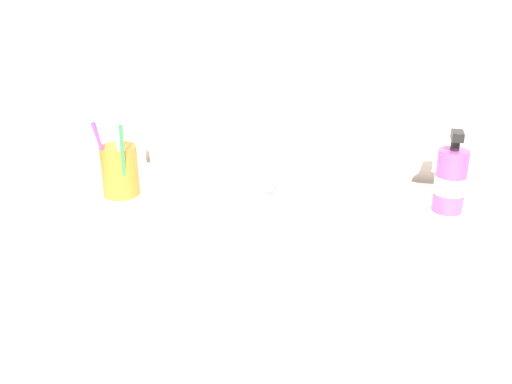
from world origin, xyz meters
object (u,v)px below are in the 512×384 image
at_px(faucet, 279,160).
at_px(toothbrush_purple, 101,147).
at_px(toothbrush_white, 118,141).
at_px(soap_dispenser, 451,180).
at_px(toothbrush_blue, 99,141).
at_px(toothbrush_green, 122,149).
at_px(toothbrush_cup, 120,171).

height_order(faucet, toothbrush_purple, toothbrush_purple).
relative_size(toothbrush_white, soap_dispenser, 1.30).
bearing_deg(toothbrush_blue, toothbrush_green, -19.23).
height_order(faucet, toothbrush_green, toothbrush_green).
xyz_separation_m(toothbrush_purple, toothbrush_blue, (-0.01, 0.01, 0.01)).
xyz_separation_m(faucet, toothbrush_purple, (-0.32, -0.09, 0.03)).
bearing_deg(toothbrush_purple, toothbrush_white, -2.69).
distance_m(faucet, toothbrush_blue, 0.34).
bearing_deg(soap_dispenser, toothbrush_white, -172.34).
bearing_deg(toothbrush_blue, soap_dispenser, 6.29).
height_order(toothbrush_white, toothbrush_blue, toothbrush_white).
bearing_deg(toothbrush_blue, toothbrush_white, -12.62).
xyz_separation_m(toothbrush_purple, soap_dispenser, (0.64, 0.08, -0.04)).
bearing_deg(toothbrush_purple, faucet, 14.88).
xyz_separation_m(toothbrush_cup, toothbrush_green, (0.03, -0.04, 0.06)).
bearing_deg(toothbrush_white, toothbrush_green, -39.42).
bearing_deg(toothbrush_white, soap_dispenser, 7.66).
bearing_deg(soap_dispenser, faucet, 178.79).
xyz_separation_m(toothbrush_cup, toothbrush_white, (0.02, -0.03, 0.07)).
bearing_deg(toothbrush_purple, toothbrush_green, -13.15).
xyz_separation_m(toothbrush_green, toothbrush_purple, (-0.05, 0.01, -0.00)).
relative_size(toothbrush_purple, toothbrush_blue, 0.91).
bearing_deg(faucet, toothbrush_cup, -168.76).
bearing_deg(toothbrush_blue, toothbrush_purple, -47.92).
relative_size(faucet, toothbrush_cup, 1.51).
relative_size(toothbrush_white, toothbrush_blue, 1.05).
distance_m(faucet, toothbrush_white, 0.30).
bearing_deg(toothbrush_cup, toothbrush_blue, -147.87).
relative_size(faucet, soap_dispenser, 0.97).
bearing_deg(toothbrush_purple, toothbrush_cup, 50.94).
relative_size(toothbrush_green, toothbrush_blue, 0.94).
relative_size(toothbrush_green, toothbrush_purple, 1.03).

